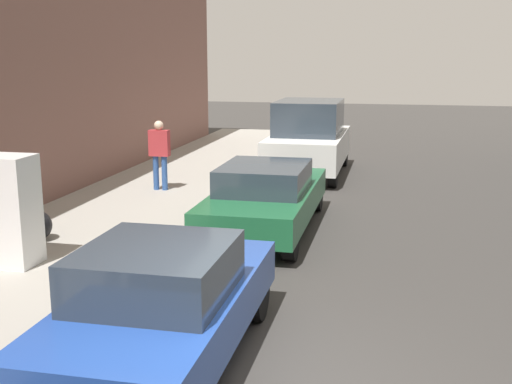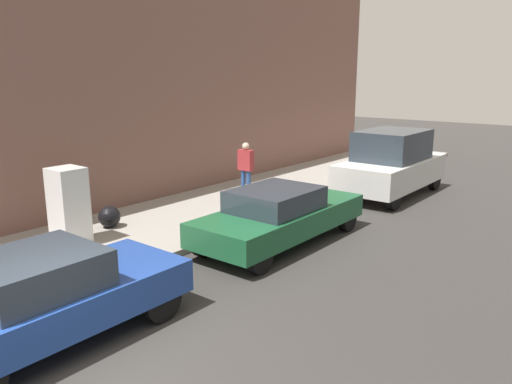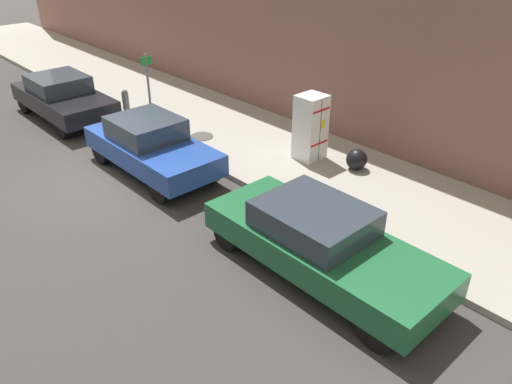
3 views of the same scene
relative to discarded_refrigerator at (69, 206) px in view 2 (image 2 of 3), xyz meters
name	(u,v)px [view 2 (image 2 of 3)]	position (x,y,z in m)	size (l,w,h in m)	color
discarded_refrigerator	(69,206)	(0.00, 0.00, 0.00)	(0.72, 0.68, 1.77)	white
trash_bag	(109,217)	(-0.39, 1.30, -0.61)	(0.55, 0.55, 0.55)	black
pedestrian_walking_far	(246,165)	(0.23, 5.96, 0.12)	(0.50, 0.23, 1.72)	#2D5193
parked_hatchback_blue	(48,297)	(3.44, -2.45, -0.29)	(1.75, 4.10, 1.46)	#23479E
parked_sedan_green	(280,215)	(3.44, 3.36, -0.33)	(1.83, 4.79, 1.37)	#1E6038
parked_van_white	(391,163)	(3.44, 9.60, 0.03)	(2.04, 4.63, 2.15)	silver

